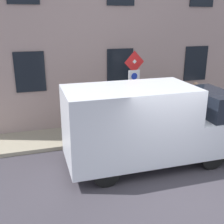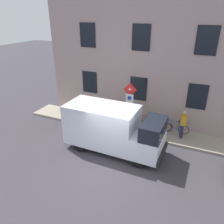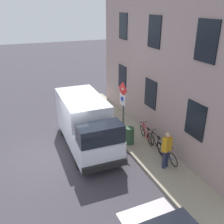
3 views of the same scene
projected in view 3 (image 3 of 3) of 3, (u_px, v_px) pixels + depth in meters
name	position (u px, v px, depth m)	size (l,w,h in m)	color
ground_plane	(59.00, 154.00, 12.42)	(80.00, 80.00, 0.00)	#3C383F
sidewalk_slab	(134.00, 138.00, 13.84)	(1.81, 14.87, 0.14)	gray
building_facade	(159.00, 67.00, 12.78)	(0.75, 12.87, 7.76)	#A68D89
sign_post_stacked	(123.00, 103.00, 12.78)	(0.18, 0.56, 3.05)	#474C47
delivery_van	(86.00, 122.00, 12.67)	(2.06, 5.35, 2.50)	white
bicycle_blue	(167.00, 153.00, 11.59)	(0.46, 1.71, 0.89)	black
bicycle_black	(156.00, 143.00, 12.41)	(0.46, 1.72, 0.89)	black
bicycle_red	(146.00, 135.00, 13.22)	(0.51, 1.72, 0.89)	black
pedestrian	(167.00, 149.00, 10.86)	(0.46, 0.37, 1.72)	#262B47
litter_bin	(130.00, 136.00, 12.95)	(0.44, 0.44, 0.90)	#2D5133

